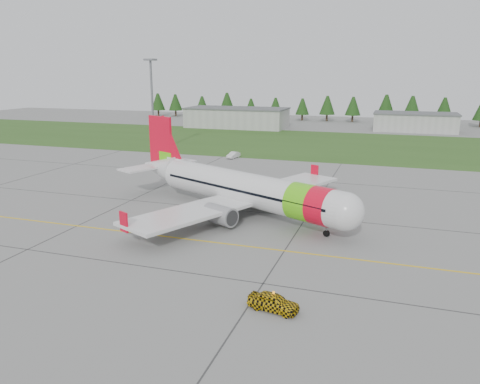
% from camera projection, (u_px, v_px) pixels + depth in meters
% --- Properties ---
extents(ground, '(320.00, 320.00, 0.00)m').
position_uv_depth(ground, '(159.00, 269.00, 43.09)').
color(ground, gray).
rests_on(ground, ground).
extents(aircraft, '(35.38, 33.57, 11.35)m').
position_uv_depth(aircraft, '(242.00, 189.00, 59.14)').
color(aircraft, silver).
rests_on(aircraft, ground).
extents(follow_me_car, '(1.61, 1.81, 3.99)m').
position_uv_depth(follow_me_car, '(274.00, 286.00, 35.08)').
color(follow_me_car, yellow).
rests_on(follow_me_car, ground).
extents(service_van, '(1.56, 1.50, 3.92)m').
position_uv_depth(service_van, '(233.00, 149.00, 98.05)').
color(service_van, silver).
rests_on(service_van, ground).
extents(grass_strip, '(320.00, 50.00, 0.03)m').
position_uv_depth(grass_strip, '(313.00, 144.00, 118.40)').
color(grass_strip, '#30561E').
rests_on(grass_strip, ground).
extents(taxi_guideline, '(120.00, 0.25, 0.02)m').
position_uv_depth(taxi_guideline, '(194.00, 240.00, 50.44)').
color(taxi_guideline, gold).
rests_on(taxi_guideline, ground).
extents(hangar_west, '(32.00, 14.00, 6.00)m').
position_uv_depth(hangar_west, '(237.00, 118.00, 152.60)').
color(hangar_west, '#A8A8A3').
rests_on(hangar_west, ground).
extents(hangar_east, '(24.00, 12.00, 5.20)m').
position_uv_depth(hangar_east, '(415.00, 123.00, 143.14)').
color(hangar_east, '#A8A8A3').
rests_on(hangar_east, ground).
extents(floodlight_mast, '(0.50, 0.50, 20.00)m').
position_uv_depth(floodlight_mast, '(153.00, 107.00, 103.71)').
color(floodlight_mast, slate).
rests_on(floodlight_mast, ground).
extents(treeline, '(160.00, 8.00, 10.00)m').
position_uv_depth(treeline, '(340.00, 108.00, 168.60)').
color(treeline, '#1C3F14').
rests_on(treeline, ground).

